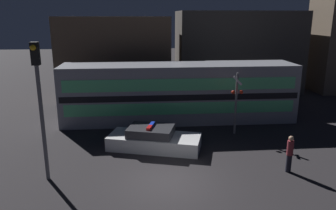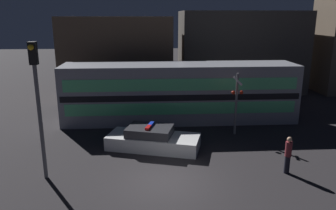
{
  "view_description": "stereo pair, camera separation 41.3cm",
  "coord_description": "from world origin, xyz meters",
  "px_view_note": "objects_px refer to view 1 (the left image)",
  "views": [
    {
      "loc": [
        -1.13,
        -12.5,
        6.81
      ],
      "look_at": [
        0.5,
        6.18,
        1.71
      ],
      "focal_mm": 35.0,
      "sensor_mm": 36.0,
      "label": 1
    },
    {
      "loc": [
        -0.72,
        -12.53,
        6.81
      ],
      "look_at": [
        0.5,
        6.18,
        1.71
      ],
      "focal_mm": 35.0,
      "sensor_mm": 36.0,
      "label": 2
    }
  ],
  "objects_px": {
    "pedestrian": "(290,154)",
    "crossing_signal_near": "(236,101)",
    "police_car": "(154,140)",
    "train": "(179,92)",
    "traffic_light_corner": "(40,96)"
  },
  "relations": [
    {
      "from": "pedestrian",
      "to": "crossing_signal_near",
      "type": "bearing_deg",
      "value": 101.26
    },
    {
      "from": "police_car",
      "to": "pedestrian",
      "type": "height_order",
      "value": "pedestrian"
    },
    {
      "from": "police_car",
      "to": "train",
      "type": "bearing_deg",
      "value": 84.63
    },
    {
      "from": "pedestrian",
      "to": "crossing_signal_near",
      "type": "height_order",
      "value": "crossing_signal_near"
    },
    {
      "from": "pedestrian",
      "to": "traffic_light_corner",
      "type": "xyz_separation_m",
      "value": [
        -10.64,
        0.23,
        2.82
      ]
    },
    {
      "from": "pedestrian",
      "to": "traffic_light_corner",
      "type": "height_order",
      "value": "traffic_light_corner"
    },
    {
      "from": "police_car",
      "to": "pedestrian",
      "type": "xyz_separation_m",
      "value": [
        5.94,
        -3.26,
        0.39
      ]
    },
    {
      "from": "train",
      "to": "pedestrian",
      "type": "xyz_separation_m",
      "value": [
        4.03,
        -8.11,
        -1.02
      ]
    },
    {
      "from": "traffic_light_corner",
      "to": "crossing_signal_near",
      "type": "bearing_deg",
      "value": 26.71
    },
    {
      "from": "train",
      "to": "police_car",
      "type": "relative_size",
      "value": 2.96
    },
    {
      "from": "pedestrian",
      "to": "police_car",
      "type": "bearing_deg",
      "value": 151.27
    },
    {
      "from": "police_car",
      "to": "crossing_signal_near",
      "type": "distance_m",
      "value": 5.48
    },
    {
      "from": "train",
      "to": "crossing_signal_near",
      "type": "xyz_separation_m",
      "value": [
        3.02,
        -3.02,
        0.14
      ]
    },
    {
      "from": "pedestrian",
      "to": "traffic_light_corner",
      "type": "distance_m",
      "value": 11.01
    },
    {
      "from": "crossing_signal_near",
      "to": "police_car",
      "type": "bearing_deg",
      "value": -159.68
    }
  ]
}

